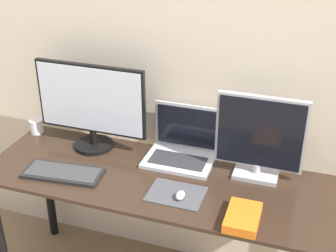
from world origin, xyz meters
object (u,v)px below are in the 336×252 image
Objects in this scene: monitor_left at (91,105)px; book at (243,217)px; monitor_right at (260,138)px; mouse at (180,195)px; mug at (37,126)px; laptop at (182,146)px; keyboard at (63,173)px.

monitor_left reaches higher than book.
monitor_right is at bearing 0.00° from monitor_left.
monitor_left is at bearing 152.33° from mouse.
mouse is at bearing -19.74° from mug.
laptop is (-0.38, 0.05, -0.14)m from monitor_right.
laptop is at bearing 0.64° from mug.
monitor_right reaches higher than book.
laptop is at bearing 34.71° from keyboard.
monitor_right is 0.40m from laptop.
book is at bearing -22.87° from monitor_left.
monitor_left is 2.87× the size of book.
keyboard is 1.92× the size of book.
mouse is 0.98m from mug.
monitor_left is 1.49× the size of keyboard.
laptop is 0.55m from book.
laptop reaches higher than keyboard.
keyboard is 0.48m from mug.
monitor_left is 0.36m from keyboard.
keyboard is at bearing -161.63° from monitor_right.
book is 1.27m from mug.
monitor_left is at bearing -174.05° from laptop.
monitor_right reaches higher than laptop.
book is (0.00, -0.35, -0.18)m from monitor_right.
laptop is 0.83m from mug.
monitor_left reaches higher than laptop.
monitor_left is at bearing -180.00° from monitor_right.
laptop is (0.46, 0.05, -0.18)m from monitor_left.
monitor_left is 0.67m from mouse.
monitor_right is 0.40m from book.
monitor_left is 1.43× the size of monitor_right.
mug is (-1.21, 0.39, 0.02)m from book.
laptop reaches higher than mug.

